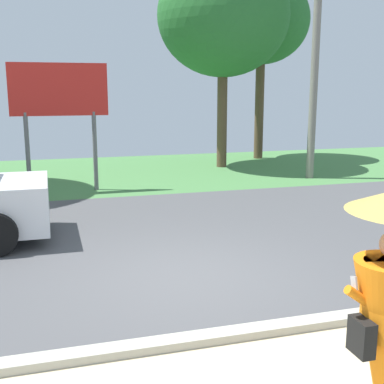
# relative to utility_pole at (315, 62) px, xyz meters

# --- Properties ---
(ground_plane) EXTENTS (40.00, 22.00, 0.20)m
(ground_plane) POSITION_rel_utility_pole_xyz_m (-6.07, -4.27, -3.68)
(ground_plane) COLOR #4C4C4F
(utility_pole) EXTENTS (1.80, 0.24, 6.92)m
(utility_pole) POSITION_rel_utility_pole_xyz_m (0.00, 0.00, 0.00)
(utility_pole) COLOR gray
(utility_pole) RESTS_ON ground_plane
(roadside_billboard) EXTENTS (2.60, 0.12, 3.50)m
(roadside_billboard) POSITION_rel_utility_pole_xyz_m (-7.70, -0.05, -1.09)
(roadside_billboard) COLOR slate
(roadside_billboard) RESTS_ON ground_plane
(tree_left_far) EXTENTS (4.61, 4.61, 7.40)m
(tree_left_far) POSITION_rel_utility_pole_xyz_m (-1.95, 3.01, 1.66)
(tree_left_far) COLOR brown
(tree_left_far) RESTS_ON ground_plane
(tree_right_mid) EXTENTS (3.74, 3.74, 7.17)m
(tree_right_mid) POSITION_rel_utility_pole_xyz_m (0.26, 4.74, 1.79)
(tree_right_mid) COLOR brown
(tree_right_mid) RESTS_ON ground_plane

